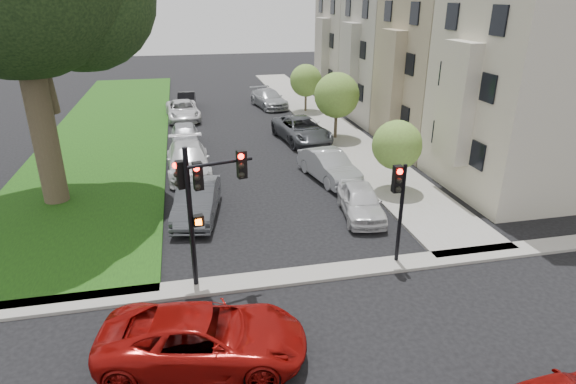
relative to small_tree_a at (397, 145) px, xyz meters
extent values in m
plane|color=black|center=(-6.20, -8.68, -2.42)|extent=(140.00, 140.00, 0.00)
cube|color=#193910|center=(-15.20, 15.32, -2.36)|extent=(8.00, 44.00, 0.12)
cube|color=gray|center=(0.55, 15.32, -2.36)|extent=(3.50, 44.00, 0.12)
cube|color=gray|center=(-6.20, -6.68, -2.36)|extent=(60.00, 1.00, 0.12)
cube|color=beige|center=(6.30, -0.68, 2.58)|extent=(7.00, 7.40, 10.00)
cube|color=beige|center=(2.45, -0.68, 2.08)|extent=(0.70, 2.20, 5.50)
cube|color=black|center=(2.75, -0.68, 3.08)|extent=(0.08, 3.60, 6.00)
cube|color=gray|center=(6.30, 6.82, 2.58)|extent=(7.00, 7.40, 10.00)
cube|color=gray|center=(2.45, 6.82, 2.08)|extent=(0.70, 2.20, 5.50)
cube|color=black|center=(2.75, 6.82, 3.08)|extent=(0.08, 3.60, 6.00)
cube|color=#9F9E9D|center=(6.30, 14.32, 2.58)|extent=(7.00, 7.40, 10.00)
cube|color=#9F9E9D|center=(2.45, 14.32, 2.08)|extent=(0.70, 2.20, 5.50)
cube|color=black|center=(2.75, 14.32, 3.08)|extent=(0.08, 3.60, 6.00)
cube|color=#A9A89F|center=(6.30, 21.82, 2.58)|extent=(7.00, 7.40, 10.00)
cube|color=#A9A89F|center=(2.45, 21.82, 2.08)|extent=(0.70, 2.20, 5.50)
cube|color=black|center=(2.75, 21.82, 3.08)|extent=(0.08, 3.60, 6.00)
cylinder|color=#473D2C|center=(-16.16, 2.14, 1.64)|extent=(1.12, 1.12, 8.11)
cylinder|color=#473D2C|center=(0.00, 0.00, -1.55)|extent=(0.17, 0.17, 1.73)
sphere|color=olive|center=(0.00, 0.00, 0.01)|extent=(2.42, 2.42, 2.42)
cylinder|color=#473D2C|center=(0.00, 9.61, -1.35)|extent=(0.21, 0.21, 2.13)
sphere|color=olive|center=(0.00, 9.61, 0.57)|extent=(2.99, 2.99, 2.99)
cylinder|color=#473D2C|center=(0.00, 17.82, -1.48)|extent=(0.19, 0.19, 1.87)
sphere|color=olive|center=(0.00, 17.82, 0.20)|extent=(2.62, 2.62, 2.62)
cylinder|color=black|center=(-10.00, -6.48, 0.05)|extent=(0.20, 0.20, 4.92)
cylinder|color=black|center=(-8.96, -6.48, 1.94)|extent=(2.06, 0.58, 0.11)
cube|color=black|center=(-9.67, -6.48, 1.56)|extent=(0.33, 0.30, 0.90)
cube|color=black|center=(-8.30, -6.48, 1.84)|extent=(0.33, 0.30, 0.90)
cube|color=black|center=(-10.19, -6.24, 1.56)|extent=(0.30, 0.33, 0.90)
sphere|color=#FF0C05|center=(-9.67, -6.62, 1.86)|extent=(0.19, 0.19, 0.19)
sphere|color=black|center=(-9.67, -6.62, 1.26)|extent=(0.19, 0.19, 0.19)
cube|color=black|center=(-9.76, -6.48, 0.05)|extent=(0.38, 0.30, 0.36)
cube|color=#FF5905|center=(-9.76, -6.61, 0.05)|extent=(0.21, 0.03, 0.21)
cylinder|color=black|center=(-2.73, -6.48, -0.50)|extent=(0.14, 0.14, 3.83)
cube|color=black|center=(-2.98, -6.48, 0.91)|extent=(0.31, 0.27, 0.96)
sphere|color=#FF0C05|center=(-2.98, -6.63, 1.24)|extent=(0.20, 0.20, 0.20)
imported|color=maroon|center=(-9.90, -10.15, -1.65)|extent=(5.85, 3.48, 1.52)
imported|color=silver|center=(-2.60, -2.34, -1.71)|extent=(2.26, 4.33, 1.41)
imported|color=#999BA0|center=(-2.67, 2.31, -1.65)|extent=(2.48, 4.90, 1.54)
imported|color=#3F4247|center=(-2.36, 9.57, -1.61)|extent=(3.43, 6.09, 1.61)
imported|color=#999BA0|center=(-2.65, 20.36, -1.67)|extent=(2.98, 5.45, 1.50)
imported|color=#3F4247|center=(-9.69, -0.92, -1.64)|extent=(2.47, 4.95, 1.56)
imported|color=silver|center=(-9.92, 4.80, -1.61)|extent=(2.38, 5.58, 1.61)
imported|color=#999BA0|center=(-10.00, 9.98, -1.67)|extent=(1.78, 4.39, 1.49)
imported|color=silver|center=(-10.02, 17.47, -1.69)|extent=(2.77, 5.38, 1.45)
imported|color=black|center=(-9.65, 21.36, -1.74)|extent=(1.67, 4.16, 1.34)
camera|label=1|loc=(-9.92, -20.69, 6.80)|focal=30.00mm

